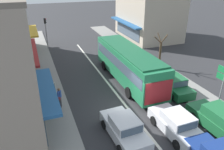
# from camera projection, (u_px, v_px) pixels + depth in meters

# --- Properties ---
(ground_plane) EXTENTS (140.00, 140.00, 0.00)m
(ground_plane) POSITION_uv_depth(u_px,v_px,m) (129.00, 110.00, 16.68)
(ground_plane) COLOR #2D2D30
(lane_centre_line) EXTENTS (0.20, 28.00, 0.01)m
(lane_centre_line) POSITION_uv_depth(u_px,v_px,m) (111.00, 87.00, 20.07)
(lane_centre_line) COLOR silver
(lane_centre_line) RESTS_ON ground
(sidewalk_left) EXTENTS (5.20, 44.00, 0.14)m
(sidewalk_left) POSITION_uv_depth(u_px,v_px,m) (32.00, 89.00, 19.55)
(sidewalk_left) COLOR gray
(sidewalk_left) RESTS_ON ground
(kerb_right) EXTENTS (2.80, 44.00, 0.12)m
(kerb_right) POSITION_uv_depth(u_px,v_px,m) (158.00, 69.00, 23.73)
(kerb_right) COLOR gray
(kerb_right) RESTS_ON ground
(building_right_far) EXTENTS (8.11, 10.15, 8.27)m
(building_right_far) POSITION_uv_depth(u_px,v_px,m) (149.00, 11.00, 33.82)
(building_right_far) COLOR #B2A38E
(building_right_far) RESTS_ON ground
(city_bus) EXTENTS (2.77, 10.86, 3.23)m
(city_bus) POSITION_uv_depth(u_px,v_px,m) (128.00, 63.00, 20.41)
(city_bus) COLOR #237A4C
(city_bus) RESTS_ON ground
(sedan_adjacent_lane_trail) EXTENTS (1.98, 4.24, 1.47)m
(sedan_adjacent_lane_trail) POSITION_uv_depth(u_px,v_px,m) (176.00, 124.00, 13.99)
(sedan_adjacent_lane_trail) COLOR silver
(sedan_adjacent_lane_trail) RESTS_ON ground
(sedan_behind_bus_near) EXTENTS (2.04, 4.28, 1.47)m
(sedan_behind_bus_near) POSITION_uv_depth(u_px,v_px,m) (124.00, 129.00, 13.62)
(sedan_behind_bus_near) COLOR silver
(sedan_behind_bus_near) RESTS_ON ground
(parked_wagon_kerb_front) EXTENTS (2.06, 4.56, 1.58)m
(parked_wagon_kerb_front) POSITION_uv_depth(u_px,v_px,m) (221.00, 120.00, 14.22)
(parked_wagon_kerb_front) COLOR #1E6638
(parked_wagon_kerb_front) RESTS_ON ground
(parked_sedan_kerb_second) EXTENTS (2.02, 4.26, 1.47)m
(parked_sedan_kerb_second) POSITION_uv_depth(u_px,v_px,m) (173.00, 85.00, 19.00)
(parked_sedan_kerb_second) COLOR #1E6638
(parked_sedan_kerb_second) RESTS_ON ground
(traffic_light_downstreet) EXTENTS (0.32, 0.24, 4.20)m
(traffic_light_downstreet) POSITION_uv_depth(u_px,v_px,m) (46.00, 28.00, 28.81)
(traffic_light_downstreet) COLOR gray
(traffic_light_downstreet) RESTS_ON ground
(directional_road_sign) EXTENTS (0.10, 1.40, 3.60)m
(directional_road_sign) POSITION_uv_depth(u_px,v_px,m) (224.00, 79.00, 15.37)
(directional_road_sign) COLOR gray
(directional_road_sign) RESTS_ON ground
(street_tree_right) EXTENTS (1.65, 1.83, 3.89)m
(street_tree_right) POSITION_uv_depth(u_px,v_px,m) (160.00, 52.00, 23.41)
(street_tree_right) COLOR brown
(street_tree_right) RESTS_ON ground
(pedestrian_with_handbag_near) EXTENTS (0.39, 0.65, 1.63)m
(pedestrian_with_handbag_near) POSITION_uv_depth(u_px,v_px,m) (60.00, 97.00, 16.35)
(pedestrian_with_handbag_near) COLOR #333338
(pedestrian_with_handbag_near) RESTS_ON sidewalk_left
(pedestrian_browsing_midblock) EXTENTS (0.51, 0.37, 1.63)m
(pedestrian_browsing_midblock) POSITION_uv_depth(u_px,v_px,m) (53.00, 88.00, 17.62)
(pedestrian_browsing_midblock) COLOR #333338
(pedestrian_browsing_midblock) RESTS_ON sidewalk_left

